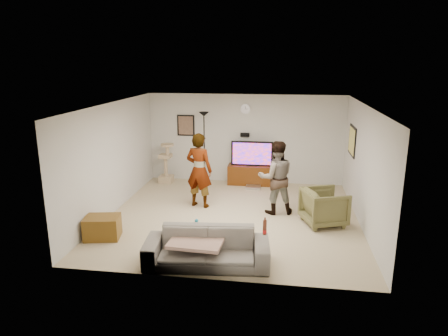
# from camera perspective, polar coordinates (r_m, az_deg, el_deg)

# --- Properties ---
(floor) EXTENTS (5.50, 5.50, 0.02)m
(floor) POSITION_cam_1_polar(r_m,az_deg,el_deg) (9.22, 1.23, -6.84)
(floor) COLOR tan
(floor) RESTS_ON ground
(ceiling) EXTENTS (5.50, 5.50, 0.02)m
(ceiling) POSITION_cam_1_polar(r_m,az_deg,el_deg) (8.61, 1.33, 8.93)
(ceiling) COLOR silver
(ceiling) RESTS_ON wall_back
(wall_back) EXTENTS (5.50, 0.04, 2.50)m
(wall_back) POSITION_cam_1_polar(r_m,az_deg,el_deg) (11.50, 2.98, 4.09)
(wall_back) COLOR silver
(wall_back) RESTS_ON floor
(wall_front) EXTENTS (5.50, 0.04, 2.50)m
(wall_front) POSITION_cam_1_polar(r_m,az_deg,el_deg) (6.23, -1.86, -5.37)
(wall_front) COLOR silver
(wall_front) RESTS_ON floor
(wall_left) EXTENTS (0.04, 5.50, 2.50)m
(wall_left) POSITION_cam_1_polar(r_m,az_deg,el_deg) (9.55, -15.33, 1.33)
(wall_left) COLOR silver
(wall_left) RESTS_ON floor
(wall_right) EXTENTS (0.04, 5.50, 2.50)m
(wall_right) POSITION_cam_1_polar(r_m,az_deg,el_deg) (8.93, 19.07, 0.11)
(wall_right) COLOR silver
(wall_right) RESTS_ON floor
(wall_clock) EXTENTS (0.26, 0.04, 0.26)m
(wall_clock) POSITION_cam_1_polar(r_m,az_deg,el_deg) (11.34, 3.02, 8.29)
(wall_clock) COLOR silver
(wall_clock) RESTS_ON wall_back
(wall_speaker) EXTENTS (0.25, 0.10, 0.10)m
(wall_speaker) POSITION_cam_1_polar(r_m,az_deg,el_deg) (11.42, 2.96, 4.68)
(wall_speaker) COLOR black
(wall_speaker) RESTS_ON wall_back
(picture_back) EXTENTS (0.42, 0.03, 0.52)m
(picture_back) POSITION_cam_1_polar(r_m,az_deg,el_deg) (11.70, -5.37, 5.97)
(picture_back) COLOR brown
(picture_back) RESTS_ON wall_back
(picture_right) EXTENTS (0.03, 0.78, 0.62)m
(picture_right) POSITION_cam_1_polar(r_m,az_deg,el_deg) (10.41, 17.53, 3.67)
(picture_right) COLOR #FBE36A
(picture_right) RESTS_ON wall_right
(tv_stand) EXTENTS (1.32, 0.45, 0.55)m
(tv_stand) POSITION_cam_1_polar(r_m,az_deg,el_deg) (11.47, 3.89, -0.96)
(tv_stand) COLOR #492309
(tv_stand) RESTS_ON floor
(console_box) EXTENTS (0.40, 0.30, 0.07)m
(console_box) POSITION_cam_1_polar(r_m,az_deg,el_deg) (11.15, 4.09, -2.71)
(console_box) COLOR silver
(console_box) RESTS_ON floor
(tv) EXTENTS (1.15, 0.08, 0.68)m
(tv) POSITION_cam_1_polar(r_m,az_deg,el_deg) (11.31, 3.95, 2.05)
(tv) COLOR black
(tv) RESTS_ON tv_stand
(tv_screen) EXTENTS (1.06, 0.01, 0.60)m
(tv_screen) POSITION_cam_1_polar(r_m,az_deg,el_deg) (11.27, 3.93, 2.00)
(tv_screen) COLOR red
(tv_screen) RESTS_ON tv
(floor_lamp) EXTENTS (0.32, 0.32, 2.04)m
(floor_lamp) POSITION_cam_1_polar(r_m,az_deg,el_deg) (11.30, -2.78, 2.72)
(floor_lamp) COLOR black
(floor_lamp) RESTS_ON floor
(cat_tree) EXTENTS (0.37, 0.37, 1.14)m
(cat_tree) POSITION_cam_1_polar(r_m,az_deg,el_deg) (11.65, -8.19, 0.69)
(cat_tree) COLOR tan
(cat_tree) RESTS_ON floor
(person_left) EXTENTS (0.74, 0.58, 1.78)m
(person_left) POSITION_cam_1_polar(r_m,az_deg,el_deg) (9.58, -3.51, -0.32)
(person_left) COLOR gray
(person_left) RESTS_ON floor
(person_right) EXTENTS (0.94, 0.80, 1.68)m
(person_right) POSITION_cam_1_polar(r_m,az_deg,el_deg) (9.24, 7.30, -1.34)
(person_right) COLOR #3A59A2
(person_right) RESTS_ON floor
(sofa) EXTENTS (2.19, 1.03, 0.62)m
(sofa) POSITION_cam_1_polar(r_m,az_deg,el_deg) (7.06, -2.41, -11.12)
(sofa) COLOR slate
(sofa) RESTS_ON floor
(throw_blanket) EXTENTS (0.94, 0.76, 0.06)m
(throw_blanket) POSITION_cam_1_polar(r_m,az_deg,el_deg) (7.05, -3.86, -10.23)
(throw_blanket) COLOR tan
(throw_blanket) RESTS_ON sofa
(beer_bottle) EXTENTS (0.06, 0.06, 0.25)m
(beer_bottle) POSITION_cam_1_polar(r_m,az_deg,el_deg) (6.78, 5.74, -8.31)
(beer_bottle) COLOR #592716
(beer_bottle) RESTS_ON sofa
(armchair) EXTENTS (1.08, 1.06, 0.77)m
(armchair) POSITION_cam_1_polar(r_m,az_deg,el_deg) (8.92, 13.86, -5.33)
(armchair) COLOR brown
(armchair) RESTS_ON floor
(side_table) EXTENTS (0.75, 0.62, 0.44)m
(side_table) POSITION_cam_1_polar(r_m,az_deg,el_deg) (8.42, -16.70, -7.98)
(side_table) COLOR #5C3D12
(side_table) RESTS_ON floor
(toy_ball) EXTENTS (0.08, 0.08, 0.08)m
(toy_ball) POSITION_cam_1_polar(r_m,az_deg,el_deg) (8.88, -3.87, -7.39)
(toy_ball) COLOR #15698A
(toy_ball) RESTS_ON floor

